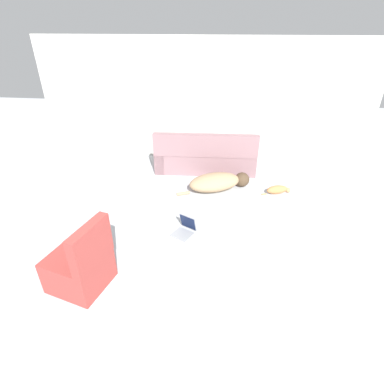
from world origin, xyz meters
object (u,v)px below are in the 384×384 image
at_px(cat, 278,190).
at_px(laptop_open, 186,227).
at_px(dog, 218,182).
at_px(couch, 205,157).
at_px(side_chair, 81,266).

bearing_deg(cat, laptop_open, -156.18).
bearing_deg(dog, couch, 85.21).
height_order(cat, laptop_open, laptop_open).
distance_m(dog, laptop_open, 1.44).
height_order(couch, laptop_open, couch).
bearing_deg(dog, laptop_open, -130.87).
height_order(couch, cat, couch).
bearing_deg(side_chair, couch, 175.93).
distance_m(cat, laptop_open, 2.06).
relative_size(dog, cat, 2.47).
relative_size(couch, cat, 3.76).
height_order(laptop_open, side_chair, side_chair).
bearing_deg(cat, side_chair, -153.55).
distance_m(dog, cat, 1.12).
bearing_deg(side_chair, cat, 149.16).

